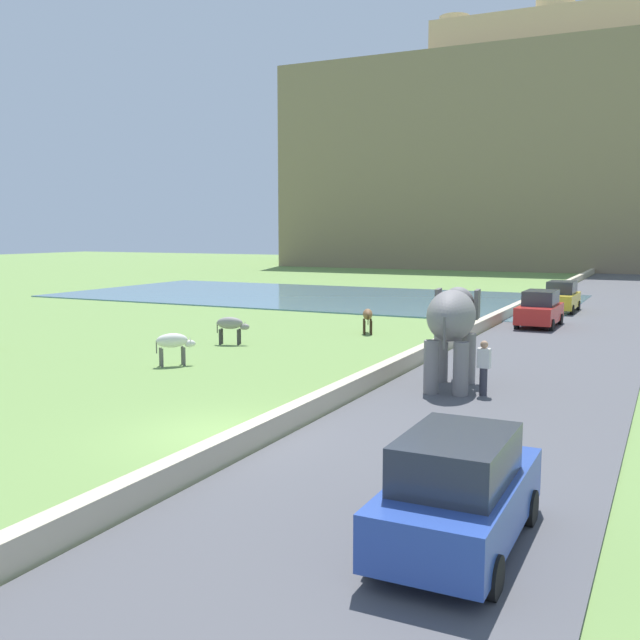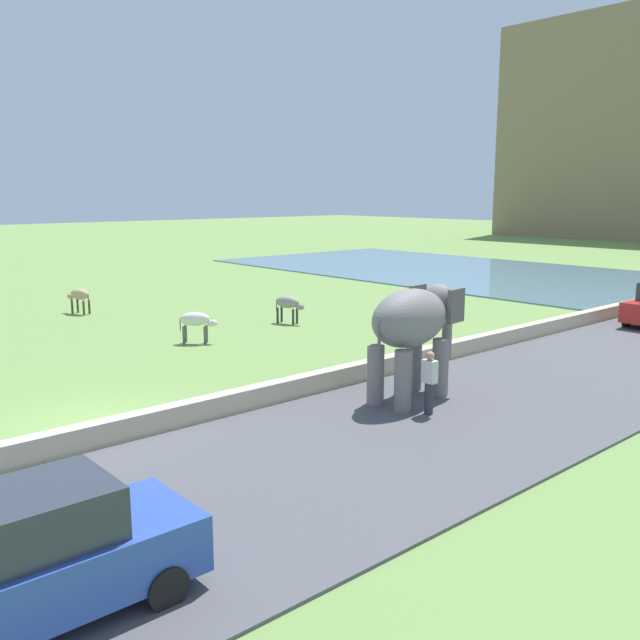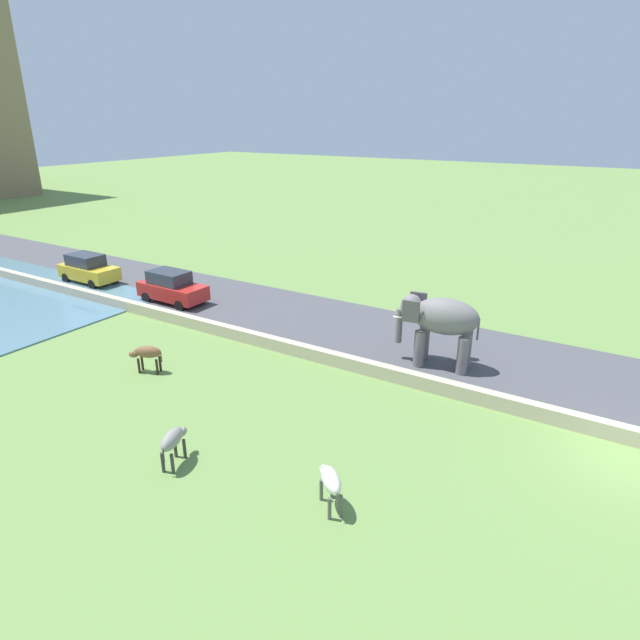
# 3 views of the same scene
# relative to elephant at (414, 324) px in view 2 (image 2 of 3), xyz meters

# --- Properties ---
(ground_plane) EXTENTS (220.00, 220.00, 0.00)m
(ground_plane) POSITION_rel_elephant_xyz_m (-3.39, -7.19, -2.04)
(ground_plane) COLOR #6B8E47
(barrier_wall) EXTENTS (0.40, 110.00, 0.57)m
(barrier_wall) POSITION_rel_elephant_xyz_m (-2.19, 10.81, -1.75)
(barrier_wall) COLOR beige
(barrier_wall) RESTS_ON ground
(lake) EXTENTS (36.00, 18.00, 0.08)m
(lake) POSITION_rel_elephant_xyz_m (-17.39, 25.38, -2.00)
(lake) COLOR slate
(lake) RESTS_ON ground
(elephant) EXTENTS (1.75, 3.55, 2.99)m
(elephant) POSITION_rel_elephant_xyz_m (0.00, 0.00, 0.00)
(elephant) COLOR slate
(elephant) RESTS_ON ground
(person_beside_elephant) EXTENTS (0.36, 0.22, 1.63)m
(person_beside_elephant) POSITION_rel_elephant_xyz_m (1.14, -0.72, -1.16)
(person_beside_elephant) COLOR #33333D
(person_beside_elephant) RESTS_ON ground
(car_blue) EXTENTS (1.80, 4.00, 1.80)m
(car_blue) POSITION_rel_elephant_xyz_m (3.18, -10.80, -1.14)
(car_blue) COLOR #2D4CA8
(car_blue) RESTS_ON ground
(cow_grey) EXTENTS (1.42, 0.77, 1.15)m
(cow_grey) POSITION_rel_elephant_xyz_m (-10.58, 4.26, -1.20)
(cow_grey) COLOR gray
(cow_grey) RESTS_ON ground
(cow_brown) EXTENTS (0.88, 1.40, 1.15)m
(cow_brown) POSITION_rel_elephant_xyz_m (-6.72, 9.76, -1.20)
(cow_brown) COLOR brown
(cow_brown) RESTS_ON ground
(cow_tan) EXTENTS (1.42, 0.75, 1.15)m
(cow_tan) POSITION_rel_elephant_xyz_m (-18.63, -1.39, -1.20)
(cow_tan) COLOR tan
(cow_tan) RESTS_ON ground
(cow_white) EXTENTS (1.18, 1.25, 1.15)m
(cow_white) POSITION_rel_elephant_xyz_m (-9.77, -0.66, -1.20)
(cow_white) COLOR silver
(cow_white) RESTS_ON ground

